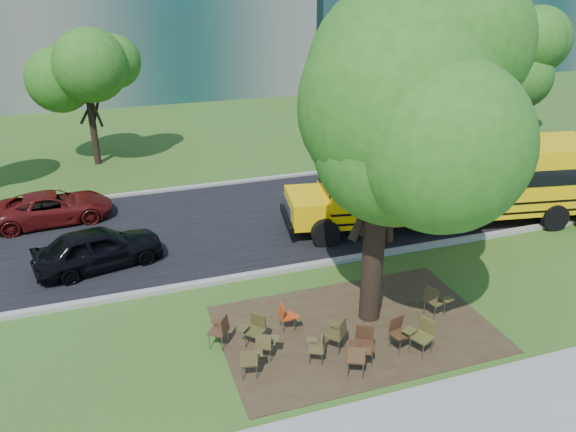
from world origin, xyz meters
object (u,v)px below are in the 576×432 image
object	(u,v)px
chair_6	(423,332)
bg_car_red	(53,207)
chair_3	(363,341)
black_car	(99,248)
chair_1	(265,343)
chair_4	(357,356)
chair_9	(255,327)
chair_8	(220,328)
chair_0	(250,360)
chair_5	(399,331)
school_bus	(466,179)
chair_7	(435,299)
main_tree	(382,126)
chair_2	(318,346)
chair_10	(286,314)
chair_11	(338,332)

from	to	relation	value
chair_6	bg_car_red	size ratio (longest dim) A/B	0.23
chair_3	black_car	bearing A→B (deg)	-25.55
chair_1	chair_3	distance (m)	2.34
chair_4	chair_1	bearing A→B (deg)	171.14
chair_4	chair_6	distance (m)	1.88
chair_4	chair_9	world-z (taller)	chair_9
chair_1	chair_8	xyz separation A→B (m)	(-0.89, 0.89, 0.04)
chair_0	chair_5	bearing A→B (deg)	9.57
chair_0	chair_3	size ratio (longest dim) A/B	0.87
chair_8	chair_5	bearing A→B (deg)	-73.25
school_bus	chair_9	bearing A→B (deg)	-143.08
chair_4	chair_5	world-z (taller)	chair_5
chair_7	chair_6	bearing A→B (deg)	-56.82
main_tree	chair_4	world-z (taller)	main_tree
black_car	chair_9	bearing A→B (deg)	-160.17
chair_0	chair_1	bearing A→B (deg)	55.55
chair_1	chair_7	xyz separation A→B (m)	(4.82, 0.28, 0.09)
chair_2	chair_9	bearing A→B (deg)	74.88
chair_2	chair_10	size ratio (longest dim) A/B	0.98
chair_6	chair_8	bearing A→B (deg)	44.23
school_bus	chair_9	world-z (taller)	school_bus
chair_3	chair_10	bearing A→B (deg)	-28.50
chair_0	chair_8	bearing A→B (deg)	117.12
school_bus	chair_7	xyz separation A→B (m)	(-4.44, -5.15, -1.11)
chair_0	chair_3	world-z (taller)	chair_3
chair_6	chair_8	distance (m)	4.95
chair_6	chair_7	world-z (taller)	chair_6
chair_2	chair_10	xyz separation A→B (m)	(-0.31, 1.48, 0.01)
chair_2	chair_11	xyz separation A→B (m)	(0.62, 0.27, 0.08)
chair_4	chair_10	bearing A→B (deg)	138.34
chair_0	chair_7	bearing A→B (deg)	20.04
main_tree	chair_1	distance (m)	5.82
chair_6	chair_11	size ratio (longest dim) A/B	1.08
main_tree	bg_car_red	bearing A→B (deg)	131.20
chair_3	chair_5	bearing A→B (deg)	-148.24
black_car	chair_1	bearing A→B (deg)	-162.37
main_tree	chair_8	xyz separation A→B (m)	(-4.07, 0.05, -4.76)
chair_1	chair_6	bearing A→B (deg)	13.12
chair_1	chair_4	size ratio (longest dim) A/B	0.92
chair_0	chair_2	distance (m)	1.68
chair_4	chair_6	world-z (taller)	chair_6
chair_4	chair_10	world-z (taller)	chair_4
chair_1	chair_5	xyz separation A→B (m)	(3.23, -0.64, 0.05)
chair_5	chair_7	size ratio (longest dim) A/B	0.93
main_tree	chair_10	bearing A→B (deg)	175.85
chair_5	chair_9	bearing A→B (deg)	-35.47
school_bus	chair_6	world-z (taller)	school_bus
chair_6	chair_11	bearing A→B (deg)	44.57
chair_1	chair_0	bearing A→B (deg)	-108.72
school_bus	chair_0	world-z (taller)	school_bus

